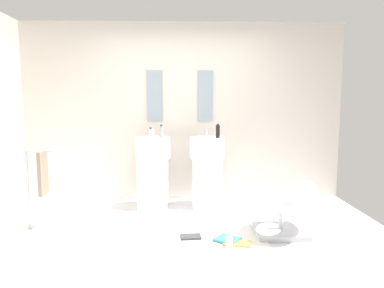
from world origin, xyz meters
TOP-DOWN VIEW (x-y plane):
  - ground_plane at (0.00, 0.00)m, footprint 4.80×3.60m
  - rear_partition at (0.00, 1.65)m, footprint 4.80×0.10m
  - pedestal_sink_left at (-0.37, 1.17)m, footprint 0.48×0.48m
  - pedestal_sink_right at (0.37, 1.17)m, footprint 0.48×0.48m
  - vanity_mirror_left at (-0.37, 1.58)m, footprint 0.22×0.03m
  - vanity_mirror_right at (0.37, 1.58)m, footprint 0.22×0.03m
  - lounge_chair at (1.11, 0.10)m, footprint 1.08×1.08m
  - towel_rack at (-1.57, 0.34)m, footprint 0.37×0.22m
  - area_rug at (0.35, -0.18)m, footprint 1.13×0.72m
  - magazine_ochre at (0.59, -0.19)m, footprint 0.31×0.21m
  - magazine_charcoal at (0.12, -0.01)m, footprint 0.23×0.16m
  - magazine_teal at (0.50, -0.11)m, footprint 0.31×0.30m
  - coffee_mug at (0.49, -0.27)m, footprint 0.07×0.07m
  - soap_bottle_grey at (-0.26, 1.18)m, footprint 0.05×0.05m
  - soap_bottle_black at (0.51, 1.09)m, footprint 0.05×0.05m
  - soap_bottle_clear at (-0.41, 1.33)m, footprint 0.05×0.05m

SIDE VIEW (x-z plane):
  - ground_plane at x=0.00m, z-range -0.04..0.00m
  - area_rug at x=0.35m, z-range 0.00..0.01m
  - magazine_ochre at x=0.59m, z-range 0.01..0.03m
  - magazine_charcoal at x=0.12m, z-range 0.01..0.03m
  - magazine_teal at x=0.50m, z-range 0.01..0.04m
  - coffee_mug at x=0.49m, z-range 0.01..0.12m
  - lounge_chair at x=1.11m, z-range 0.03..0.67m
  - pedestal_sink_left at x=-0.37m, z-range -0.01..1.05m
  - pedestal_sink_right at x=0.37m, z-range -0.01..1.05m
  - towel_rack at x=-1.57m, z-range 0.15..1.10m
  - soap_bottle_clear at x=-0.41m, z-range 0.96..1.09m
  - soap_bottle_grey at x=-0.26m, z-range 0.96..1.13m
  - soap_bottle_black at x=0.51m, z-range 0.96..1.15m
  - rear_partition at x=0.00m, z-range 0.00..2.60m
  - vanity_mirror_left at x=-0.37m, z-range 1.17..1.90m
  - vanity_mirror_right at x=0.37m, z-range 1.17..1.90m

